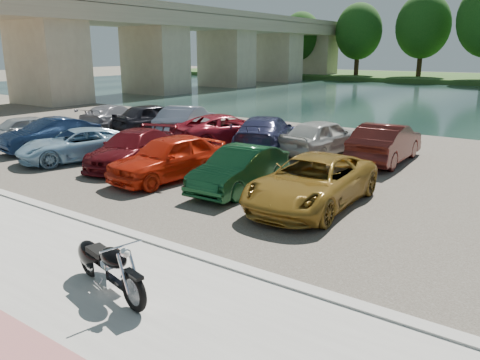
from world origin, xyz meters
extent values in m
plane|color=#595447|center=(0.00, 0.00, 0.00)|extent=(200.00, 200.00, 0.00)
cube|color=#A19D97|center=(0.00, -1.00, 0.05)|extent=(60.00, 6.00, 0.10)
cube|color=#A19D97|center=(0.00, 2.00, 0.07)|extent=(60.00, 0.30, 0.14)
cube|color=#3D3931|center=(0.00, 11.00, 0.02)|extent=(60.00, 18.00, 0.04)
cube|color=#192E2D|center=(0.00, 40.00, 0.00)|extent=(120.00, 40.00, 0.00)
cube|color=tan|center=(-28.00, 40.00, 7.20)|extent=(7.00, 56.00, 1.40)
cube|color=tan|center=(-28.00, 40.00, 8.20)|extent=(7.00, 56.00, 0.70)
cube|color=tan|center=(-28.00, 18.00, 3.60)|extent=(6.00, 4.00, 7.20)
cube|color=tan|center=(-28.00, 30.00, 3.60)|extent=(6.00, 4.00, 7.20)
cube|color=tan|center=(-28.00, 42.00, 3.60)|extent=(6.00, 4.00, 7.20)
cube|color=tan|center=(-28.00, 54.00, 3.60)|extent=(6.00, 4.00, 7.20)
cube|color=tan|center=(-28.00, 66.00, 3.60)|extent=(6.00, 4.00, 7.20)
cylinder|color=#322012|center=(-30.00, 64.60, 2.85)|extent=(0.70, 0.70, 4.50)
ellipsoid|color=#133C10|center=(-30.00, 64.60, 6.45)|extent=(6.30, 6.30, 7.56)
cylinder|color=#322012|center=(-21.00, 66.00, 3.08)|extent=(0.70, 0.70, 4.95)
ellipsoid|color=#133C10|center=(-21.00, 66.00, 7.04)|extent=(6.93, 6.93, 8.32)
cylinder|color=#322012|center=(-12.00, 67.40, 3.30)|extent=(0.70, 0.70, 5.40)
ellipsoid|color=#133C10|center=(-12.00, 67.40, 7.62)|extent=(7.56, 7.56, 9.07)
torus|color=black|center=(1.73, -0.23, 0.44)|extent=(0.69, 0.26, 0.68)
torus|color=black|center=(0.12, 0.13, 0.44)|extent=(0.69, 0.26, 0.68)
cylinder|color=#B2B2B7|center=(1.73, -0.23, 0.44)|extent=(0.46, 0.16, 0.46)
cylinder|color=#B2B2B7|center=(0.12, 0.13, 0.44)|extent=(0.46, 0.16, 0.46)
cylinder|color=silver|center=(1.57, -0.30, 0.74)|extent=(0.33, 0.12, 0.63)
cylinder|color=silver|center=(1.61, -0.10, 0.74)|extent=(0.33, 0.12, 0.63)
cylinder|color=silver|center=(1.41, -0.16, 1.13)|extent=(0.20, 0.74, 0.04)
sphere|color=silver|center=(1.50, -0.18, 1.05)|extent=(0.19, 0.19, 0.16)
sphere|color=silver|center=(1.57, -0.20, 1.05)|extent=(0.13, 0.13, 0.11)
cube|color=black|center=(1.73, -0.23, 0.75)|extent=(0.47, 0.23, 0.06)
cube|color=black|center=(0.92, -0.05, 0.38)|extent=(1.19, 0.36, 0.08)
cube|color=silver|center=(0.87, -0.04, 0.45)|extent=(0.51, 0.41, 0.34)
cylinder|color=silver|center=(0.97, -0.06, 0.65)|extent=(0.28, 0.23, 0.27)
cylinder|color=silver|center=(0.78, -0.02, 0.65)|extent=(0.28, 0.23, 0.27)
ellipsoid|color=black|center=(1.10, -0.09, 0.82)|extent=(0.74, 0.50, 0.32)
cube|color=black|center=(0.58, 0.02, 0.76)|extent=(0.60, 0.39, 0.10)
ellipsoid|color=black|center=(0.17, 0.12, 0.56)|extent=(0.78, 0.49, 0.50)
cube|color=black|center=(0.12, 0.13, 0.49)|extent=(0.43, 0.26, 0.30)
cylinder|color=silver|center=(0.61, 0.18, 0.32)|extent=(1.09, 0.33, 0.09)
cylinder|color=silver|center=(0.61, 0.18, 0.40)|extent=(1.09, 0.33, 0.09)
cylinder|color=#B2B2B7|center=(0.74, -0.20, 0.23)|extent=(0.05, 0.14, 0.22)
imported|color=#9DA3A8|center=(-13.40, 6.63, 0.70)|extent=(2.30, 4.08, 1.31)
imported|color=#152543|center=(-11.15, 6.78, 0.72)|extent=(2.05, 4.30, 1.36)
imported|color=#8FB6D0|center=(-8.56, 6.20, 0.66)|extent=(3.41, 4.87, 1.23)
imported|color=#520B11|center=(-6.07, 6.82, 0.69)|extent=(2.94, 4.82, 1.30)
imported|color=red|center=(-3.64, 6.25, 0.78)|extent=(2.21, 4.52, 1.49)
imported|color=#103C1E|center=(-0.98, 6.57, 0.70)|extent=(1.57, 4.04, 1.31)
imported|color=olive|center=(1.54, 6.45, 0.73)|extent=(2.41, 5.01, 1.38)
imported|color=gray|center=(-13.60, 12.32, 0.70)|extent=(2.86, 4.83, 1.31)
imported|color=black|center=(-11.00, 12.81, 0.79)|extent=(2.56, 4.67, 1.51)
imported|color=slate|center=(-8.61, 12.72, 0.81)|extent=(3.13, 4.95, 1.54)
imported|color=maroon|center=(-5.85, 12.28, 0.72)|extent=(3.70, 5.39, 1.37)
imported|color=#282A4E|center=(-3.59, 12.20, 0.78)|extent=(3.67, 5.49, 1.48)
imported|color=#B1B1AC|center=(-1.18, 12.76, 0.78)|extent=(2.37, 4.55, 1.48)
imported|color=#481613|center=(1.42, 12.88, 0.79)|extent=(1.66, 4.58, 1.50)
camera|label=1|loc=(7.05, -4.79, 4.20)|focal=35.00mm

